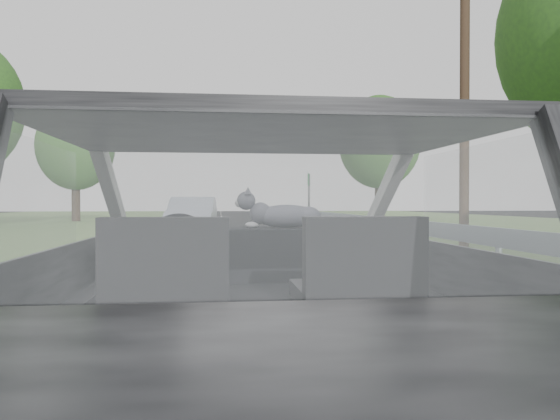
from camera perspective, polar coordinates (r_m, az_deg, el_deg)
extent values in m
cube|color=black|center=(2.60, -2.17, -8.56)|extent=(1.80, 4.00, 1.45)
cube|color=black|center=(3.20, -3.00, -4.54)|extent=(1.58, 0.45, 0.30)
cube|color=black|center=(2.29, -11.71, -5.92)|extent=(0.50, 0.72, 0.42)
cube|color=black|center=(2.36, 8.15, -5.72)|extent=(0.50, 0.72, 0.42)
torus|color=black|center=(2.90, -10.57, -3.71)|extent=(0.36, 0.36, 0.04)
ellipsoid|color=slate|center=(3.16, 0.70, -0.49)|extent=(0.53, 0.21, 0.23)
cube|color=#8F99A6|center=(13.35, 13.27, -1.67)|extent=(0.05, 90.00, 0.32)
imported|color=#9AA1AE|center=(17.81, -9.13, -0.77)|extent=(1.75, 4.10, 1.33)
cube|color=#195B2E|center=(28.90, 3.04, 1.16)|extent=(0.37, 1.06, 2.67)
cylinder|color=#3B291B|center=(15.07, 18.73, 10.75)|extent=(0.31, 0.31, 7.53)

